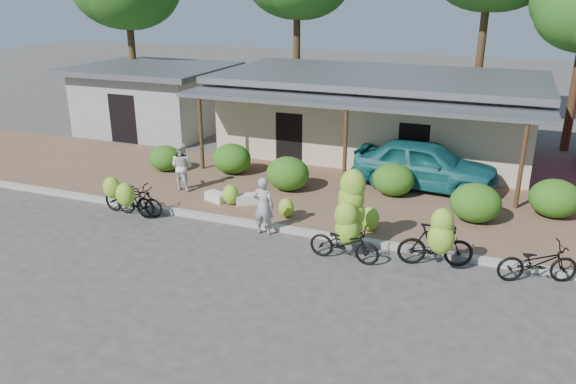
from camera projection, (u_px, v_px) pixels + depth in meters
name	position (u px, v px, depth m)	size (l,w,h in m)	color
ground	(277.00, 265.00, 14.28)	(100.00, 100.00, 0.00)	#403E3B
sidewalk	(334.00, 198.00, 18.63)	(60.00, 6.00, 0.12)	brown
curb	(304.00, 232.00, 16.00)	(60.00, 0.25, 0.15)	#A8A399
shop_main	(378.00, 114.00, 23.24)	(13.00, 8.50, 3.35)	beige
shop_grey	(154.00, 98.00, 27.11)	(7.00, 6.00, 3.15)	#9E9E99
hedge_0	(165.00, 158.00, 21.09)	(1.23, 1.11, 0.96)	#236016
hedge_1	(232.00, 159.00, 20.76)	(1.43, 1.29, 1.12)	#236016
hedge_2	(288.00, 174.00, 19.04)	(1.48, 1.33, 1.15)	#236016
hedge_3	(393.00, 179.00, 18.57)	(1.39, 1.25, 1.08)	#236016
hedge_4	(476.00, 203.00, 16.46)	(1.47, 1.33, 1.15)	#236016
hedge_5	(555.00, 198.00, 16.80)	(1.49, 1.34, 1.16)	#236016
bike_far_left	(127.00, 198.00, 17.21)	(2.02, 1.31, 1.42)	black
bike_left	(136.00, 200.00, 17.04)	(1.61, 1.15, 1.27)	black
bike_center	(348.00, 224.00, 14.45)	(1.88, 1.21, 2.31)	black
bike_right	(437.00, 241.00, 13.84)	(1.96, 1.40, 1.79)	black
bike_far_right	(538.00, 262.00, 13.32)	(2.01, 1.28, 1.00)	black
loose_banana_a	(231.00, 195.00, 17.81)	(0.53, 0.45, 0.66)	#AACA32
loose_banana_b	(286.00, 208.00, 16.85)	(0.48, 0.40, 0.59)	#AACA32
loose_banana_c	(369.00, 219.00, 15.86)	(0.58, 0.49, 0.72)	#AACA32
sack_near	(249.00, 199.00, 17.96)	(0.85, 0.40, 0.30)	silver
sack_far	(216.00, 197.00, 18.17)	(0.75, 0.38, 0.28)	silver
vendor	(264.00, 206.00, 15.79)	(0.62, 0.41, 1.70)	#9C9C9C
bystander	(182.00, 166.00, 19.00)	(0.80, 0.62, 1.65)	silver
teal_van	(425.00, 164.00, 19.18)	(1.96, 4.87, 1.66)	#176268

